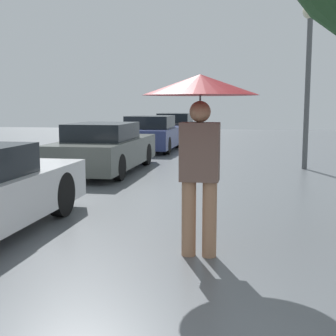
{
  "coord_description": "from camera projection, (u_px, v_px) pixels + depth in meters",
  "views": [
    {
      "loc": [
        0.32,
        -1.55,
        1.69
      ],
      "look_at": [
        -0.59,
        3.49,
        0.99
      ],
      "focal_mm": 50.0,
      "sensor_mm": 36.0,
      "label": 1
    }
  ],
  "objects": [
    {
      "name": "parked_car_farthest",
      "position": [
        176.0,
        127.0,
        21.7
      ],
      "size": [
        1.66,
        4.06,
        1.26
      ],
      "color": "black",
      "rests_on": "ground_plane"
    },
    {
      "name": "parked_car_third",
      "position": [
        151.0,
        134.0,
        16.91
      ],
      "size": [
        1.78,
        3.86,
        1.26
      ],
      "color": "navy",
      "rests_on": "ground_plane"
    },
    {
      "name": "street_lamp",
      "position": [
        309.0,
        56.0,
        11.83
      ],
      "size": [
        0.39,
        0.39,
        4.18
      ],
      "color": "#515456",
      "rests_on": "ground_plane"
    },
    {
      "name": "parked_car_second",
      "position": [
        105.0,
        148.0,
        11.72
      ],
      "size": [
        1.67,
        4.4,
        1.22
      ],
      "color": "#4C514C",
      "rests_on": "ground_plane"
    },
    {
      "name": "pedestrian",
      "position": [
        200.0,
        108.0,
        5.02
      ],
      "size": [
        1.26,
        1.26,
        2.0
      ],
      "color": "#9E7051",
      "rests_on": "ground_plane"
    }
  ]
}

